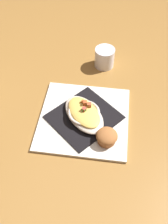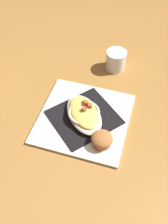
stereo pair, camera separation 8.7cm
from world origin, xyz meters
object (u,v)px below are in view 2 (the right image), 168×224
gratin_dish (84,113)px  muffin (102,140)px  square_plate (84,118)px  coffee_mug (116,61)px

gratin_dish → muffin: size_ratio=3.02×
square_plate → coffee_mug: (0.29, 0.03, 0.03)m
gratin_dish → coffee_mug: bearing=5.5°
square_plate → coffee_mug: bearing=5.5°
square_plate → coffee_mug: 0.29m
gratin_dish → muffin: gratin_dish is taller
square_plate → muffin: bearing=-120.7°
gratin_dish → coffee_mug: coffee_mug is taller
muffin → coffee_mug: bearing=20.1°
muffin → coffee_mug: coffee_mug is taller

